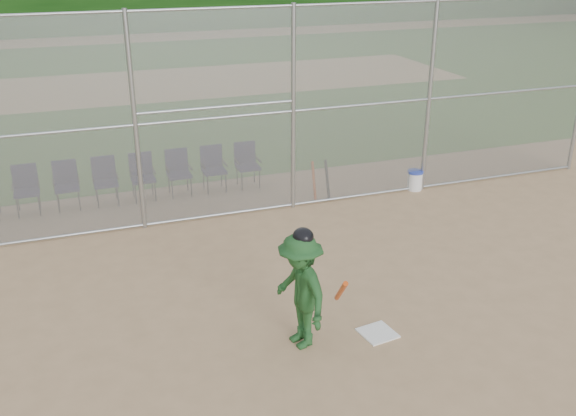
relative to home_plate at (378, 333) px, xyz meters
name	(u,v)px	position (x,y,z in m)	size (l,w,h in m)	color
ground	(352,353)	(-0.54, -0.30, -0.01)	(100.00, 100.00, 0.00)	tan
grass_strip	(150,85)	(-0.54, 17.70, 0.00)	(100.00, 100.00, 0.00)	#2C5C1B
dirt_patch_far	(150,85)	(-0.54, 17.70, 0.00)	(24.00, 24.00, 0.00)	tan
backstop_fence	(243,112)	(-0.54, 4.70, 2.06)	(16.09, 0.09, 4.00)	gray
home_plate	(378,333)	(0.00, 0.00, 0.00)	(0.46, 0.46, 0.02)	white
batter_at_plate	(300,290)	(-1.09, 0.15, 0.81)	(0.91, 1.30, 1.70)	#1F4F22
water_cooler	(415,180)	(3.30, 4.73, 0.21)	(0.34, 0.34, 0.43)	white
spare_bats	(321,181)	(1.14, 4.88, 0.41)	(0.36, 0.30, 0.84)	#D84C14
chair_2	(27,191)	(-4.60, 6.14, 0.47)	(0.54, 0.52, 0.96)	black
chair_3	(67,186)	(-3.84, 6.14, 0.47)	(0.54, 0.52, 0.96)	black
chair_4	(106,182)	(-3.09, 6.14, 0.47)	(0.54, 0.52, 0.96)	black
chair_5	(143,178)	(-2.33, 6.14, 0.47)	(0.54, 0.52, 0.96)	black
chair_6	(179,174)	(-1.57, 6.14, 0.47)	(0.54, 0.52, 0.96)	black
chair_7	(214,170)	(-0.82, 6.14, 0.47)	(0.54, 0.52, 0.96)	black
chair_8	(248,166)	(-0.06, 6.14, 0.47)	(0.54, 0.52, 0.96)	black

